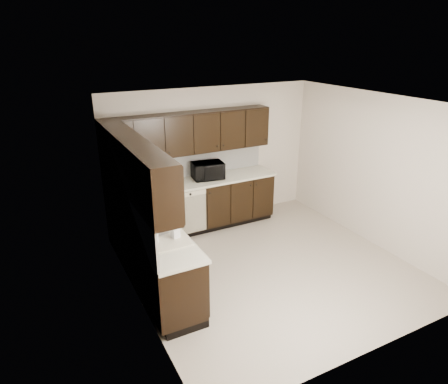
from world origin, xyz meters
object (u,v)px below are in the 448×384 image
object	(u,v)px
sink	(162,241)
microwave	(208,171)
blue_pitcher	(163,219)
storage_bin	(156,226)
toaster_oven	(157,180)

from	to	relation	value
sink	microwave	xyz separation A→B (m)	(1.46, 1.73, 0.21)
sink	microwave	world-z (taller)	microwave
microwave	blue_pitcher	xyz separation A→B (m)	(-1.36, -1.51, -0.01)
sink	microwave	size ratio (longest dim) A/B	1.52
storage_bin	toaster_oven	bearing A→B (deg)	71.01
blue_pitcher	storage_bin	bearing A→B (deg)	-174.09
sink	blue_pitcher	size ratio (longest dim) A/B	2.93
sink	toaster_oven	distance (m)	1.86
microwave	toaster_oven	size ratio (longest dim) A/B	1.46
sink	toaster_oven	world-z (taller)	sink
microwave	storage_bin	size ratio (longest dim) A/B	1.26
toaster_oven	blue_pitcher	bearing A→B (deg)	-108.22
microwave	storage_bin	bearing A→B (deg)	-126.50
toaster_oven	storage_bin	world-z (taller)	toaster_oven
storage_bin	blue_pitcher	xyz separation A→B (m)	(0.12, 0.06, 0.06)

